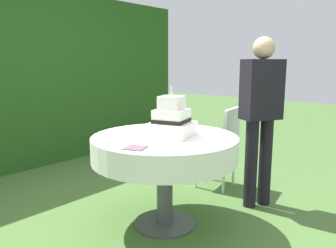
# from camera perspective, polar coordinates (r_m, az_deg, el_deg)

# --- Properties ---
(ground_plane) EXTENTS (20.00, 20.00, 0.00)m
(ground_plane) POSITION_cam_1_polar(r_m,az_deg,el_deg) (3.04, -0.55, -16.45)
(ground_plane) COLOR #476B33
(foliage_hedge) EXTENTS (5.43, 0.55, 2.30)m
(foliage_hedge) POSITION_cam_1_polar(r_m,az_deg,el_deg) (4.85, -24.36, 6.81)
(foliage_hedge) COLOR #234C19
(foliage_hedge) RESTS_ON ground_plane
(cake_table) EXTENTS (1.20, 1.20, 0.77)m
(cake_table) POSITION_cam_1_polar(r_m,az_deg,el_deg) (2.81, -0.57, -4.30)
(cake_table) COLOR #4C4C51
(cake_table) RESTS_ON ground_plane
(wedding_cake) EXTENTS (0.42, 0.42, 0.41)m
(wedding_cake) POSITION_cam_1_polar(r_m,az_deg,el_deg) (2.78, 0.54, 0.47)
(wedding_cake) COLOR white
(wedding_cake) RESTS_ON cake_table
(serving_plate_near) EXTENTS (0.10, 0.10, 0.01)m
(serving_plate_near) POSITION_cam_1_polar(r_m,az_deg,el_deg) (2.58, -9.85, -3.03)
(serving_plate_near) COLOR white
(serving_plate_near) RESTS_ON cake_table
(serving_plate_far) EXTENTS (0.13, 0.13, 0.01)m
(serving_plate_far) POSITION_cam_1_polar(r_m,az_deg,el_deg) (3.15, 3.29, -0.48)
(serving_plate_far) COLOR white
(serving_plate_far) RESTS_ON cake_table
(serving_plate_left) EXTENTS (0.13, 0.13, 0.01)m
(serving_plate_left) POSITION_cam_1_polar(r_m,az_deg,el_deg) (2.76, -7.75, -2.13)
(serving_plate_left) COLOR white
(serving_plate_left) RESTS_ON cake_table
(napkin_stack) EXTENTS (0.19, 0.19, 0.01)m
(napkin_stack) POSITION_cam_1_polar(r_m,az_deg,el_deg) (2.40, -5.50, -4.03)
(napkin_stack) COLOR #6B4C60
(napkin_stack) RESTS_ON cake_table
(garden_chair) EXTENTS (0.47, 0.47, 0.89)m
(garden_chair) POSITION_cam_1_polar(r_m,az_deg,el_deg) (3.75, 9.17, -2.62)
(garden_chair) COLOR white
(garden_chair) RESTS_ON ground_plane
(standing_person) EXTENTS (0.41, 0.35, 1.60)m
(standing_person) POSITION_cam_1_polar(r_m,az_deg,el_deg) (3.26, 15.35, 2.17)
(standing_person) COLOR black
(standing_person) RESTS_ON ground_plane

